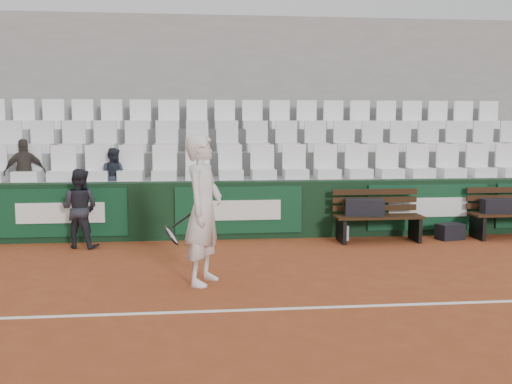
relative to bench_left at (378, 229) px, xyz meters
name	(u,v)px	position (x,y,z in m)	size (l,w,h in m)	color
ground	(283,309)	(-2.16, -3.41, -0.23)	(80.00, 80.00, 0.00)	brown
court_baseline	(283,309)	(-2.16, -3.41, -0.22)	(18.00, 0.06, 0.01)	white
back_barrier	(253,209)	(-2.09, 0.59, 0.28)	(18.00, 0.34, 1.00)	black
grandstand_tier_front	(246,205)	(-2.16, 1.22, 0.28)	(18.00, 0.95, 1.00)	gray
grandstand_tier_mid	(242,187)	(-2.16, 2.17, 0.50)	(18.00, 0.95, 1.45)	gray
grandstand_tier_back	(239,172)	(-2.16, 3.12, 0.72)	(18.00, 0.95, 1.90)	gray
grandstand_rear_wall	(237,116)	(-2.16, 3.74, 1.98)	(18.00, 0.30, 4.40)	gray
seat_row_front	(247,162)	(-2.16, 1.04, 1.09)	(11.90, 0.44, 0.63)	white
seat_row_mid	(243,136)	(-2.16, 1.99, 1.54)	(11.90, 0.44, 0.63)	silver
seat_row_back	(239,114)	(-2.16, 2.94, 1.99)	(11.90, 0.44, 0.63)	white
bench_left	(378,229)	(0.00, 0.00, 0.00)	(1.50, 0.56, 0.45)	black
sports_bag_left	(364,207)	(-0.24, 0.05, 0.36)	(0.65, 0.28, 0.28)	black
sports_bag_right	(497,206)	(2.16, 0.08, 0.35)	(0.53, 0.25, 0.25)	black
sports_bag_ground	(450,232)	(1.31, 0.05, -0.09)	(0.45, 0.27, 0.27)	black
water_bottle_near	(347,233)	(-0.51, 0.14, -0.10)	(0.07, 0.07, 0.26)	silver
water_bottle_far	(447,234)	(1.19, -0.06, -0.11)	(0.06, 0.06, 0.22)	silver
tennis_player	(203,210)	(-3.00, -2.28, 0.71)	(0.83, 0.80, 1.87)	silver
ball_kid	(80,208)	(-4.98, 0.04, 0.42)	(0.63, 0.49, 1.29)	black
spectator_b	(24,147)	(-6.11, 1.09, 1.37)	(0.70, 0.29, 1.20)	#352F2B
spectator_c	(112,151)	(-4.58, 1.09, 1.29)	(0.50, 0.39, 1.03)	#202430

